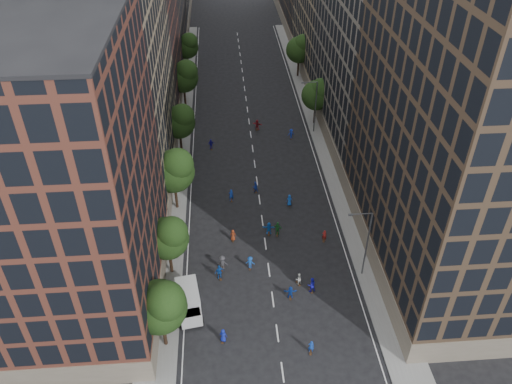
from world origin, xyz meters
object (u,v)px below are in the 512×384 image
streetlamp_far (314,104)px  skater_2 (311,285)px  streetlamp_near (366,241)px  skater_1 (311,347)px  cargo_van (189,301)px  skater_0 (223,336)px

streetlamp_far → skater_2: (-6.03, -35.12, -4.22)m
streetlamp_near → streetlamp_far: (0.00, 33.00, 0.00)m
streetlamp_far → skater_2: size_ratio=4.76×
streetlamp_near → skater_1: bearing=-126.5°
streetlamp_near → streetlamp_far: size_ratio=1.00×
streetlamp_far → skater_1: streetlamp_far is taller
streetlamp_near → streetlamp_far: 33.00m
streetlamp_near → cargo_van: (-19.37, -3.82, -3.72)m
streetlamp_near → skater_0: streetlamp_near is taller
streetlamp_near → skater_1: streetlamp_near is taller
streetlamp_far → cargo_van: size_ratio=1.66×
skater_0 → streetlamp_far: bearing=-90.8°
streetlamp_far → skater_2: streetlamp_far is taller
skater_1 → skater_2: size_ratio=0.83×
streetlamp_far → skater_0: 44.19m
streetlamp_near → skater_0: 18.30m
skater_1 → skater_2: 7.96m
cargo_van → skater_0: size_ratio=3.41×
skater_0 → skater_2: bearing=-128.7°
cargo_van → skater_2: 13.45m
streetlamp_far → skater_0: bearing=-111.2°
skater_0 → skater_1: skater_0 is taller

